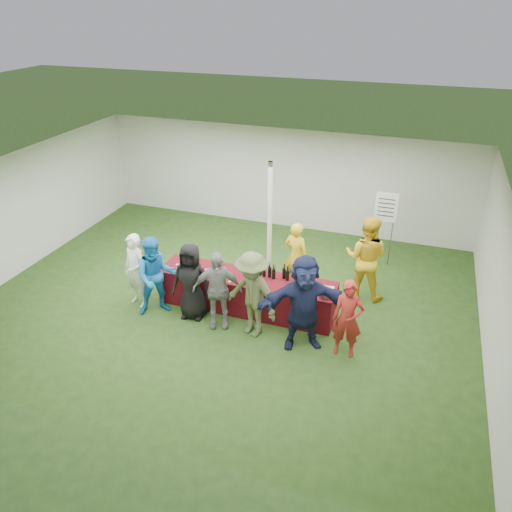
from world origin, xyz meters
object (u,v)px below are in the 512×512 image
(customer_0, at_px, (136,271))
(customer_5, at_px, (304,302))
(dump_bucket, at_px, (325,293))
(staff_pourer, at_px, (296,256))
(customer_4, at_px, (252,295))
(staff_back, at_px, (366,258))
(wine_list_sign, at_px, (385,213))
(serving_table, at_px, (247,293))
(customer_3, at_px, (217,290))
(customer_2, at_px, (191,282))
(customer_6, at_px, (348,319))
(customer_1, at_px, (156,276))

(customer_0, xyz_separation_m, customer_5, (3.55, -0.21, 0.13))
(dump_bucket, xyz_separation_m, staff_pourer, (-0.91, 1.32, -0.06))
(customer_4, distance_m, customer_5, 0.99)
(customer_4, bearing_deg, staff_back, 69.60)
(dump_bucket, height_order, customer_5, customer_5)
(wine_list_sign, height_order, customer_5, customer_5)
(serving_table, height_order, staff_back, staff_back)
(serving_table, xyz_separation_m, dump_bucket, (1.64, -0.22, 0.46))
(customer_3, bearing_deg, wine_list_sign, 32.03)
(serving_table, xyz_separation_m, wine_list_sign, (2.34, 2.84, 0.94))
(customer_4, bearing_deg, customer_3, -162.58)
(wine_list_sign, distance_m, customer_0, 5.69)
(customer_0, xyz_separation_m, customer_2, (1.25, -0.03, 0.00))
(customer_2, bearing_deg, staff_pourer, 40.92)
(serving_table, relative_size, customer_5, 1.96)
(serving_table, height_order, customer_4, customer_4)
(staff_pourer, distance_m, customer_0, 3.35)
(dump_bucket, relative_size, customer_6, 0.16)
(staff_back, bearing_deg, customer_5, 74.69)
(dump_bucket, relative_size, staff_pourer, 0.15)
(customer_0, distance_m, customer_2, 1.25)
(staff_pourer, height_order, customer_5, customer_5)
(wine_list_sign, height_order, customer_6, wine_list_sign)
(serving_table, distance_m, customer_2, 1.18)
(customer_0, height_order, customer_6, customer_0)
(dump_bucket, relative_size, customer_5, 0.13)
(serving_table, bearing_deg, customer_4, -63.16)
(customer_5, bearing_deg, staff_back, 44.82)
(staff_back, distance_m, customer_2, 3.62)
(staff_back, height_order, customer_3, staff_back)
(staff_back, xyz_separation_m, customer_5, (-0.79, -2.06, 0.00))
(customer_0, xyz_separation_m, customer_6, (4.33, -0.22, -0.05))
(customer_0, bearing_deg, staff_pourer, 47.16)
(customer_3, bearing_deg, customer_1, 157.33)
(customer_2, xyz_separation_m, customer_6, (3.08, -0.19, -0.05))
(staff_pourer, distance_m, customer_3, 2.11)
(customer_1, height_order, customer_6, customer_1)
(dump_bucket, relative_size, staff_back, 0.13)
(customer_3, bearing_deg, customer_2, 146.63)
(customer_6, bearing_deg, serving_table, 157.13)
(serving_table, distance_m, wine_list_sign, 3.80)
(dump_bucket, xyz_separation_m, customer_5, (-0.27, -0.57, 0.08))
(dump_bucket, bearing_deg, wine_list_sign, 77.01)
(serving_table, height_order, customer_2, customer_2)
(dump_bucket, relative_size, customer_2, 0.15)
(serving_table, height_order, customer_5, customer_5)
(staff_back, distance_m, customer_6, 2.07)
(customer_5, height_order, customer_6, customer_5)
(staff_back, relative_size, customer_3, 1.15)
(wine_list_sign, xyz_separation_m, customer_0, (-4.52, -3.41, -0.53))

